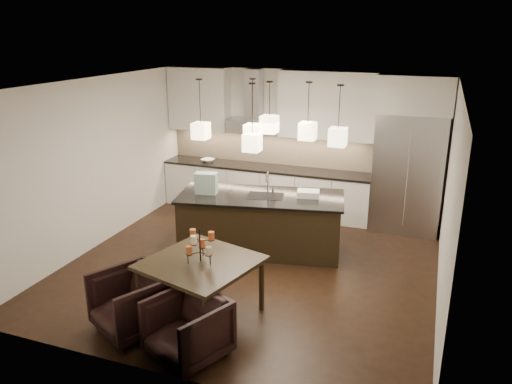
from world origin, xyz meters
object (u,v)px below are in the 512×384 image
(island_body, at_px, (261,224))
(armchair_right, at_px, (187,329))
(armchair_left, at_px, (132,302))
(refrigerator, at_px, (408,173))
(dining_table, at_px, (202,288))

(island_body, bearing_deg, armchair_right, -97.16)
(armchair_left, distance_m, armchair_right, 0.91)
(island_body, relative_size, armchair_left, 3.10)
(refrigerator, distance_m, dining_table, 4.54)
(dining_table, xyz_separation_m, armchair_right, (0.24, -0.85, -0.02))
(refrigerator, bearing_deg, armchair_left, -122.21)
(island_body, relative_size, dining_table, 2.05)
(refrigerator, bearing_deg, island_body, -141.07)
(armchair_left, bearing_deg, island_body, 104.75)
(island_body, relative_size, armchair_right, 3.26)
(refrigerator, xyz_separation_m, armchair_left, (-2.85, -4.52, -0.70))
(dining_table, bearing_deg, armchair_right, -58.95)
(island_body, distance_m, dining_table, 2.16)
(refrigerator, distance_m, island_body, 2.86)
(refrigerator, xyz_separation_m, island_body, (-2.17, -1.76, -0.62))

